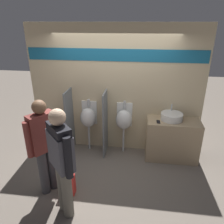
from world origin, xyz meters
name	(u,v)px	position (x,y,z in m)	size (l,w,h in m)	color
ground_plane	(111,161)	(0.00, 0.00, 0.00)	(16.00, 16.00, 0.00)	#70665B
display_wall	(115,90)	(0.00, 0.60, 1.36)	(3.64, 0.07, 2.70)	beige
sink_counter	(172,140)	(1.24, 0.32, 0.43)	(1.06, 0.51, 0.87)	tan
sink_basin	(172,116)	(1.19, 0.37, 0.94)	(0.43, 0.43, 0.28)	white
cell_phone	(158,122)	(0.92, 0.21, 0.87)	(0.07, 0.14, 0.01)	black
divider_near_counter	(70,122)	(-0.94, 0.33, 0.70)	(0.03, 0.49, 1.40)	slate
divider_mid	(105,124)	(-0.17, 0.33, 0.70)	(0.03, 0.49, 1.40)	slate
urinal_near_counter	(88,117)	(-0.56, 0.44, 0.78)	(0.35, 0.28, 1.16)	silver
urinal_far	(124,120)	(0.22, 0.44, 0.78)	(0.35, 0.28, 1.16)	silver
toilet	(53,139)	(-1.33, 0.26, 0.29)	(0.40, 0.56, 0.84)	white
person_in_vest	(61,157)	(-0.49, -1.37, 0.99)	(0.47, 0.48, 1.71)	#666056
person_with_lanyard	(44,144)	(-0.94, -0.95, 0.91)	(0.39, 0.49, 1.66)	#3D3D42
shopping_bag	(68,184)	(-0.59, -1.00, 0.19)	(0.24, 0.13, 0.49)	red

